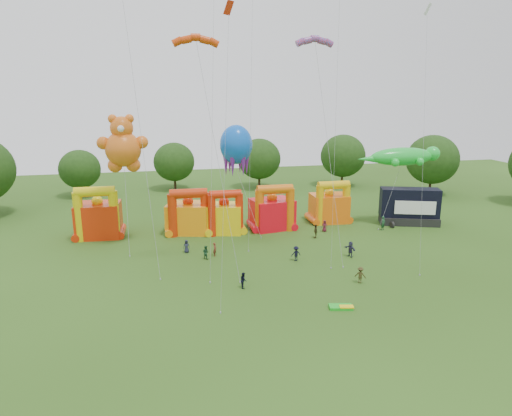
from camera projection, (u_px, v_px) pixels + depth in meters
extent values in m
plane|color=#294714|center=(314.00, 332.00, 35.48)|extent=(160.00, 160.00, 0.00)
cylinder|color=#352314|center=(430.00, 184.00, 83.42)|extent=(0.44, 0.44, 3.72)
ellipsoid|color=#1E3D12|center=(432.00, 159.00, 82.30)|extent=(9.30, 9.30, 8.89)
cylinder|color=#352314|center=(342.00, 177.00, 90.86)|extent=(0.44, 0.44, 3.51)
ellipsoid|color=#1E3D12|center=(343.00, 156.00, 89.80)|extent=(8.77, 8.78, 8.39)
cylinder|color=#352314|center=(259.00, 179.00, 89.17)|extent=(0.44, 0.44, 3.30)
ellipsoid|color=#1E3D12|center=(259.00, 159.00, 88.18)|extent=(8.25, 8.25, 7.88)
cylinder|color=#352314|center=(175.00, 181.00, 87.76)|extent=(0.44, 0.44, 3.09)
ellipsoid|color=#1E3D12|center=(174.00, 162.00, 86.84)|extent=(7.73, 7.72, 7.38)
cylinder|color=#352314|center=(82.00, 189.00, 81.71)|extent=(0.44, 0.44, 2.88)
ellipsoid|color=#1E3D12|center=(80.00, 169.00, 80.84)|extent=(7.20, 7.20, 6.88)
cube|color=red|center=(99.00, 220.00, 58.75)|extent=(5.67, 4.66, 4.39)
cylinder|color=yellow|center=(79.00, 217.00, 56.60)|extent=(1.19, 1.19, 6.28)
cylinder|color=yellow|center=(114.00, 215.00, 57.46)|extent=(1.19, 1.19, 6.28)
cylinder|color=yellow|center=(95.00, 192.00, 56.26)|extent=(4.82, 1.25, 1.25)
sphere|color=yellow|center=(97.00, 201.00, 58.14)|extent=(1.40, 1.40, 1.40)
cube|color=orange|center=(188.00, 218.00, 60.66)|extent=(6.31, 5.55, 3.92)
cylinder|color=red|center=(173.00, 216.00, 58.55)|extent=(1.19, 1.19, 5.60)
cylinder|color=red|center=(205.00, 214.00, 59.41)|extent=(1.19, 1.19, 5.60)
cylinder|color=red|center=(188.00, 193.00, 58.29)|extent=(4.80, 1.24, 1.24)
sphere|color=red|center=(188.00, 201.00, 60.11)|extent=(1.40, 1.40, 1.40)
cube|color=yellow|center=(224.00, 218.00, 60.52)|extent=(5.29, 4.61, 3.85)
cylinder|color=red|center=(212.00, 216.00, 58.70)|extent=(1.01, 1.01, 5.50)
cylinder|color=red|center=(239.00, 214.00, 59.43)|extent=(1.01, 1.01, 5.50)
cylinder|color=red|center=(225.00, 194.00, 58.39)|extent=(4.08, 1.06, 1.06)
sphere|color=red|center=(224.00, 202.00, 59.98)|extent=(1.40, 1.40, 1.40)
cube|color=red|center=(272.00, 214.00, 62.37)|extent=(6.05, 5.20, 4.04)
cylinder|color=orange|center=(259.00, 211.00, 60.26)|extent=(1.18, 1.18, 5.78)
cylinder|color=orange|center=(290.00, 210.00, 61.11)|extent=(1.18, 1.18, 5.78)
cylinder|color=orange|center=(275.00, 189.00, 59.97)|extent=(4.76, 1.24, 1.24)
sphere|color=orange|center=(272.00, 197.00, 61.80)|extent=(1.40, 1.40, 1.40)
cube|color=orange|center=(329.00, 208.00, 65.70)|extent=(5.22, 4.26, 3.95)
cylinder|color=#EBB20C|center=(320.00, 205.00, 63.71)|extent=(1.11, 1.11, 5.64)
cylinder|color=#EBB20C|center=(346.00, 204.00, 64.51)|extent=(1.11, 1.11, 5.64)
cylinder|color=#EBB20C|center=(334.00, 185.00, 63.41)|extent=(4.48, 1.16, 1.16)
sphere|color=#EBB20C|center=(329.00, 193.00, 65.14)|extent=(1.40, 1.40, 1.40)
cube|color=black|center=(409.00, 220.00, 64.71)|extent=(8.54, 5.41, 1.10)
cube|color=black|center=(409.00, 202.00, 64.27)|extent=(8.42, 5.04, 4.00)
cube|color=white|center=(415.00, 208.00, 62.90)|extent=(5.26, 1.84, 1.88)
cylinder|color=black|center=(392.00, 225.00, 62.95)|extent=(0.30, 0.90, 0.90)
cylinder|color=black|center=(434.00, 222.00, 64.26)|extent=(0.30, 0.90, 0.90)
sphere|color=orange|center=(123.00, 149.00, 53.29)|extent=(4.15, 4.15, 4.15)
sphere|color=orange|center=(122.00, 128.00, 52.69)|extent=(2.64, 2.64, 2.64)
sphere|color=orange|center=(112.00, 119.00, 52.24)|extent=(1.04, 1.04, 1.04)
sphere|color=orange|center=(129.00, 119.00, 52.62)|extent=(1.04, 1.04, 1.04)
sphere|color=orange|center=(103.00, 143.00, 52.66)|extent=(1.51, 1.51, 1.51)
sphere|color=orange|center=(142.00, 142.00, 53.55)|extent=(1.51, 1.51, 1.51)
sphere|color=orange|center=(115.00, 165.00, 53.54)|extent=(1.70, 1.70, 1.70)
sphere|color=orange|center=(133.00, 165.00, 53.96)|extent=(1.70, 1.70, 1.70)
sphere|color=white|center=(121.00, 129.00, 51.48)|extent=(0.75, 0.75, 0.75)
ellipsoid|color=green|center=(402.00, 157.00, 63.23)|extent=(9.48, 2.96, 2.52)
sphere|color=green|center=(432.00, 154.00, 64.11)|extent=(2.04, 2.04, 2.04)
cone|color=green|center=(370.00, 159.00, 62.29)|extent=(3.70, 1.48, 1.48)
sphere|color=green|center=(409.00, 159.00, 65.15)|extent=(1.11, 1.11, 1.11)
sphere|color=green|center=(420.00, 162.00, 62.34)|extent=(1.11, 1.11, 1.11)
sphere|color=green|center=(385.00, 159.00, 64.39)|extent=(1.11, 1.11, 1.11)
sphere|color=green|center=(395.00, 162.00, 61.59)|extent=(1.11, 1.11, 1.11)
ellipsoid|color=blue|center=(236.00, 145.00, 60.81)|extent=(4.36, 4.36, 5.24)
cone|color=#591E8C|center=(247.00, 162.00, 61.69)|extent=(0.98, 0.98, 3.49)
cone|color=#591E8C|center=(240.00, 161.00, 62.70)|extent=(0.98, 0.98, 3.49)
cone|color=#591E8C|center=(230.00, 161.00, 62.41)|extent=(0.98, 0.98, 3.49)
cone|color=#591E8C|center=(226.00, 163.00, 61.11)|extent=(0.98, 0.98, 3.49)
cone|color=#591E8C|center=(233.00, 164.00, 60.09)|extent=(0.98, 0.98, 3.49)
cone|color=#591E8C|center=(243.00, 164.00, 60.38)|extent=(0.98, 0.98, 3.49)
cube|color=red|center=(229.00, 8.00, 38.47)|extent=(1.02, 1.02, 1.10)
cube|color=white|center=(428.00, 9.00, 46.15)|extent=(1.02, 1.02, 1.10)
cube|color=green|center=(341.00, 307.00, 39.43)|extent=(2.17, 1.40, 0.24)
cube|color=yellow|center=(347.00, 307.00, 39.20)|extent=(1.30, 0.84, 0.10)
imported|color=#212437|center=(186.00, 246.00, 53.02)|extent=(0.76, 0.50, 1.54)
imported|color=maroon|center=(215.00, 249.00, 51.92)|extent=(0.54, 0.67, 1.60)
imported|color=#1B4527|center=(206.00, 252.00, 51.02)|extent=(0.95, 0.93, 1.54)
imported|color=black|center=(296.00, 254.00, 50.42)|extent=(1.13, 0.70, 1.69)
imported|color=#393217|center=(316.00, 231.00, 58.34)|extent=(0.81, 1.15, 1.81)
imported|color=#292843|center=(350.00, 249.00, 51.70)|extent=(1.19, 1.73, 1.79)
imported|color=#561825|center=(325.00, 226.00, 61.06)|extent=(0.90, 0.77, 1.56)
imported|color=#1B4527|center=(383.00, 223.00, 61.73)|extent=(0.85, 0.78, 1.94)
imported|color=black|center=(244.00, 280.00, 43.45)|extent=(0.64, 0.79, 1.55)
imported|color=#3A3317|center=(360.00, 275.00, 44.53)|extent=(1.24, 1.11, 1.66)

